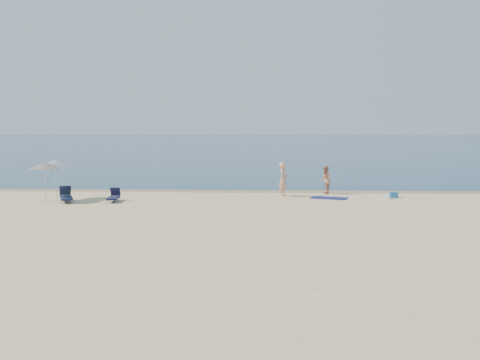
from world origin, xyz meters
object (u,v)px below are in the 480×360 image
(blue_cooler, at_px, (393,195))
(umbrella_near, at_px, (57,162))
(person_left, at_px, (283,179))
(person_right, at_px, (325,180))

(blue_cooler, relative_size, umbrella_near, 0.19)
(person_left, bearing_deg, umbrella_near, 118.41)
(person_right, height_order, umbrella_near, umbrella_near)
(umbrella_near, bearing_deg, blue_cooler, -5.95)
(person_left, bearing_deg, blue_cooler, -75.08)
(person_left, height_order, umbrella_near, umbrella_near)
(umbrella_near, bearing_deg, person_left, -1.52)
(person_left, height_order, person_right, person_left)
(person_right, bearing_deg, blue_cooler, 63.13)
(blue_cooler, xyz_separation_m, umbrella_near, (-18.20, -1.34, 1.83))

